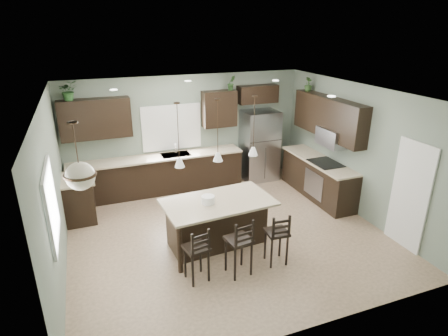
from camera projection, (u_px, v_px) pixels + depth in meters
ground at (226, 233)px, 7.53m from camera, size 6.00×6.00×0.00m
pantry_door at (410, 196)px, 6.79m from camera, size 0.04×0.82×2.04m
window_back at (172, 127)px, 9.22m from camera, size 1.35×0.02×1.00m
window_left at (50, 205)px, 5.28m from camera, size 0.02×1.10×1.00m
left_return_cabs at (80, 199)px, 7.96m from camera, size 0.60×0.90×0.90m
left_return_countertop at (77, 179)px, 7.79m from camera, size 0.66×0.96×0.04m
back_lower_cabs at (159, 175)px, 9.22m from camera, size 4.20×0.60×0.90m
back_countertop at (158, 157)px, 9.03m from camera, size 4.20×0.66×0.04m
sink_inset at (176, 155)px, 9.18m from camera, size 0.70×0.45×0.01m
faucet at (176, 149)px, 9.10m from camera, size 0.02×0.02×0.28m
back_upper_left at (96, 119)px, 8.36m from camera, size 1.55×0.34×0.90m
back_upper_right at (219, 109)px, 9.34m from camera, size 0.85×0.34×0.90m
fridge_header at (258, 94)px, 9.58m from camera, size 1.05×0.34×0.45m
right_lower_cabs at (318, 178)px, 9.02m from camera, size 0.60×2.35×0.90m
right_countertop at (319, 160)px, 8.85m from camera, size 0.66×2.35×0.04m
cooktop at (326, 163)px, 8.60m from camera, size 0.58×0.75×0.02m
wall_oven_front at (313, 184)px, 8.68m from camera, size 0.01×0.72×0.60m
right_upper_cabs at (328, 117)px, 8.52m from camera, size 0.34×2.35×0.90m
microwave at (332, 137)px, 8.41m from camera, size 0.40×0.75×0.40m
refrigerator at (259, 146)px, 9.89m from camera, size 0.90×0.74×1.85m
kitchen_island at (218, 223)px, 6.97m from camera, size 2.06×1.27×0.92m
serving_dish at (208, 200)px, 6.70m from camera, size 0.24×0.24×0.14m
bar_stool_left at (196, 254)px, 6.00m from camera, size 0.42×0.42×0.99m
bar_stool_center at (239, 246)px, 6.15m from camera, size 0.44×0.44×1.06m
bar_stool_right at (276, 238)px, 6.45m from camera, size 0.39×0.39×0.99m
pendant_left at (178, 136)px, 6.05m from camera, size 0.17×0.17×1.10m
pendant_center at (218, 131)px, 6.33m from camera, size 0.17×0.17×1.10m
pendant_right at (254, 126)px, 6.60m from camera, size 0.17×0.17×1.10m
chandelier at (77, 156)px, 4.87m from camera, size 0.43×0.43×0.94m
plant_back_left at (68, 91)px, 7.94m from camera, size 0.44×0.39×0.42m
plant_back_right at (231, 83)px, 9.19m from camera, size 0.20×0.16×0.36m
plant_right_wall at (308, 84)px, 9.05m from camera, size 0.24×0.24×0.33m
room_shell at (227, 153)px, 6.92m from camera, size 6.00×6.00×6.00m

